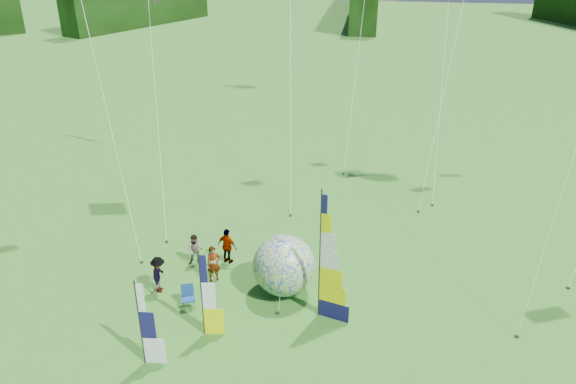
# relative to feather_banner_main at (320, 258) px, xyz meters

# --- Properties ---
(ground) EXTENTS (220.00, 220.00, 0.00)m
(ground) POSITION_rel_feather_banner_main_xyz_m (-0.29, -3.85, -2.79)
(ground) COLOR #357F1F
(ground) RESTS_ON ground
(treeline_ring) EXTENTS (210.00, 210.00, 8.00)m
(treeline_ring) POSITION_rel_feather_banner_main_xyz_m (-0.29, -3.85, 1.21)
(treeline_ring) COLOR #1B4611
(treeline_ring) RESTS_ON ground
(feather_banner_main) EXTENTS (1.46, 0.52, 5.58)m
(feather_banner_main) POSITION_rel_feather_banner_main_xyz_m (0.00, 0.00, 0.00)
(feather_banner_main) COLOR #15114A
(feather_banner_main) RESTS_ON ground
(side_banner_left) EXTENTS (1.02, 0.21, 3.67)m
(side_banner_left) POSITION_rel_feather_banner_main_xyz_m (-4.33, -1.89, -0.96)
(side_banner_left) COLOR #EEEE00
(side_banner_left) RESTS_ON ground
(side_banner_far) EXTENTS (1.03, 0.17, 3.50)m
(side_banner_far) POSITION_rel_feather_banner_main_xyz_m (-6.05, -3.78, -1.04)
(side_banner_far) COLOR white
(side_banner_far) RESTS_ON ground
(bol_inflatable) EXTENTS (2.93, 2.93, 2.70)m
(bol_inflatable) POSITION_rel_feather_banner_main_xyz_m (-1.67, 1.41, -1.44)
(bol_inflatable) COLOR #0033A5
(bol_inflatable) RESTS_ON ground
(spectator_a) EXTENTS (0.76, 0.69, 1.74)m
(spectator_a) POSITION_rel_feather_banner_main_xyz_m (-4.94, 1.79, -1.92)
(spectator_a) COLOR #66594C
(spectator_a) RESTS_ON ground
(spectator_b) EXTENTS (0.81, 0.48, 1.57)m
(spectator_b) POSITION_rel_feather_banner_main_xyz_m (-6.15, 2.96, -2.01)
(spectator_b) COLOR #66594C
(spectator_b) RESTS_ON ground
(spectator_c) EXTENTS (0.55, 1.14, 1.70)m
(spectator_c) POSITION_rel_feather_banner_main_xyz_m (-7.09, 0.63, -1.94)
(spectator_c) COLOR #66594C
(spectator_c) RESTS_ON ground
(spectator_d) EXTENTS (1.14, 0.79, 1.80)m
(spectator_d) POSITION_rel_feather_banner_main_xyz_m (-4.68, 3.33, -1.89)
(spectator_d) COLOR #66594C
(spectator_d) RESTS_ON ground
(camp_chair) EXTENTS (0.76, 0.76, 1.00)m
(camp_chair) POSITION_rel_feather_banner_main_xyz_m (-5.48, -0.31, -2.29)
(camp_chair) COLOR navy
(camp_chair) RESTS_ON ground
(kite_rainbow_delta) EXTENTS (11.69, 14.40, 14.43)m
(kite_rainbow_delta) POSITION_rel_feather_banner_main_xyz_m (-9.62, 8.51, 4.42)
(kite_rainbow_delta) COLOR red
(kite_rainbow_delta) RESTS_ON ground
(small_kite_red) EXTENTS (4.00, 10.85, 12.41)m
(small_kite_red) POSITION_rel_feather_banner_main_xyz_m (-3.04, 12.57, 3.41)
(small_kite_red) COLOR red
(small_kite_red) RESTS_ON ground
(small_kite_orange) EXTENTS (5.83, 11.36, 15.48)m
(small_kite_orange) POSITION_rel_feather_banner_main_xyz_m (5.91, 14.27, 4.95)
(small_kite_orange) COLOR #DF5F00
(small_kite_orange) RESTS_ON ground
(small_kite_pink) EXTENTS (8.28, 9.53, 17.14)m
(small_kite_pink) POSITION_rel_feather_banner_main_xyz_m (-11.18, 5.77, 5.78)
(small_kite_pink) COLOR #C95078
(small_kite_pink) RESTS_ON ground
(small_kite_green) EXTENTS (5.68, 11.02, 19.17)m
(small_kite_green) POSITION_rel_feather_banner_main_xyz_m (0.69, 18.81, 6.80)
(small_kite_green) COLOR green
(small_kite_green) RESTS_ON ground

